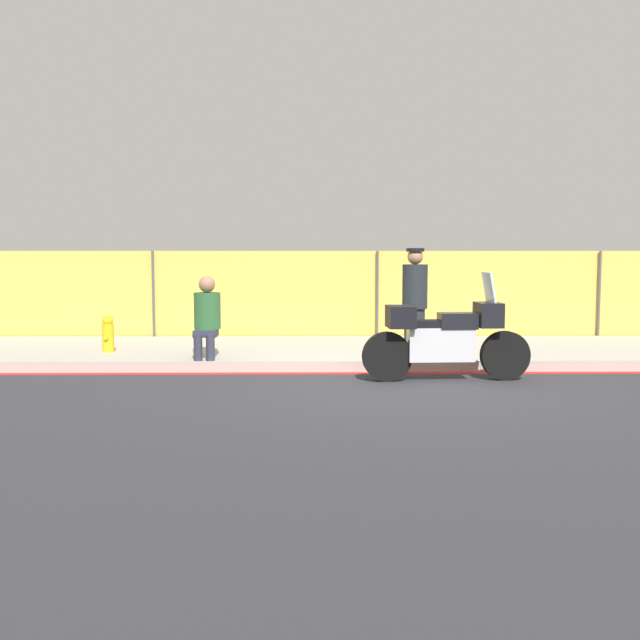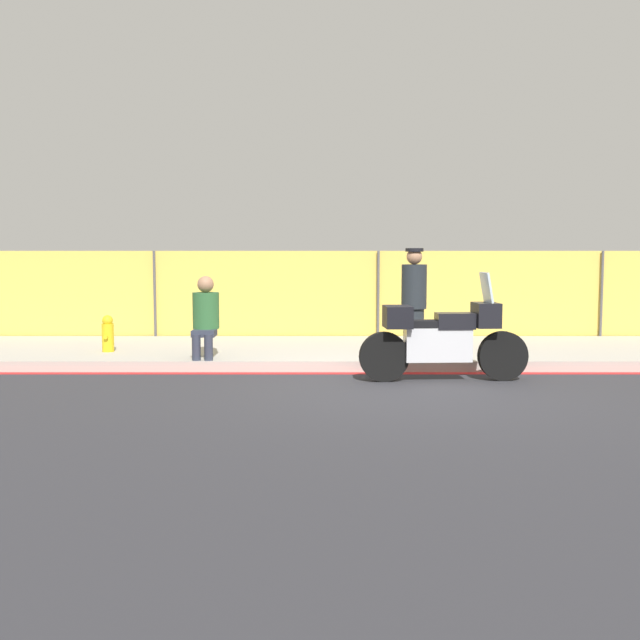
# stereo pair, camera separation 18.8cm
# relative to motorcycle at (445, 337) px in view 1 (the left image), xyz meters

# --- Properties ---
(ground_plane) EXTENTS (120.00, 120.00, 0.00)m
(ground_plane) POSITION_rel_motorcycle_xyz_m (-0.57, -0.62, -0.61)
(ground_plane) COLOR #2D2D33
(sidewalk) EXTENTS (32.01, 3.42, 0.16)m
(sidewalk) POSITION_rel_motorcycle_xyz_m (-0.57, 2.44, -0.53)
(sidewalk) COLOR #ADA89E
(sidewalk) RESTS_ON ground_plane
(curb_paint_stripe) EXTENTS (32.01, 0.18, 0.01)m
(curb_paint_stripe) POSITION_rel_motorcycle_xyz_m (-0.57, 0.64, -0.60)
(curb_paint_stripe) COLOR red
(curb_paint_stripe) RESTS_ON ground_plane
(storefront_fence) EXTENTS (30.41, 0.17, 1.81)m
(storefront_fence) POSITION_rel_motorcycle_xyz_m (-0.57, 4.23, 0.30)
(storefront_fence) COLOR gold
(storefront_fence) RESTS_ON ground_plane
(motorcycle) EXTENTS (2.35, 0.57, 1.50)m
(motorcycle) POSITION_rel_motorcycle_xyz_m (0.00, 0.00, 0.00)
(motorcycle) COLOR black
(motorcycle) RESTS_ON ground_plane
(officer_standing) EXTENTS (0.41, 0.41, 1.68)m
(officer_standing) POSITION_rel_motorcycle_xyz_m (-0.17, 1.79, 0.41)
(officer_standing) COLOR #1E2328
(officer_standing) RESTS_ON sidewalk
(person_seated_on_curb) EXTENTS (0.41, 0.66, 1.25)m
(person_seated_on_curb) POSITION_rel_motorcycle_xyz_m (-3.45, 1.18, 0.24)
(person_seated_on_curb) COLOR #2D3342
(person_seated_on_curb) RESTS_ON sidewalk
(fire_hydrant) EXTENTS (0.19, 0.24, 0.60)m
(fire_hydrant) POSITION_rel_motorcycle_xyz_m (-5.14, 1.84, -0.15)
(fire_hydrant) COLOR gold
(fire_hydrant) RESTS_ON sidewalk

